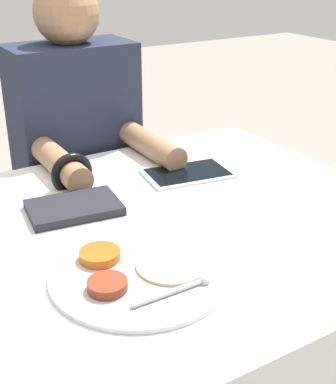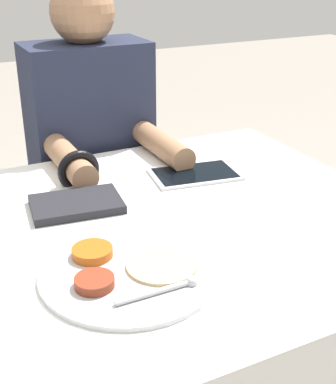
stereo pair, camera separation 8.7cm
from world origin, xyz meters
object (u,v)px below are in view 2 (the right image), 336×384
at_px(thali_tray, 127,271).
at_px(red_notebook, 76,205).
at_px(tablet_device, 195,174).
at_px(person_diner, 95,191).

relative_size(thali_tray, red_notebook, 1.51).
bearing_deg(tablet_device, person_diner, 111.41).
bearing_deg(person_diner, red_notebook, -113.09).
distance_m(thali_tray, red_notebook, 0.31).
distance_m(red_notebook, tablet_device, 0.34).
bearing_deg(tablet_device, thali_tray, -133.85).
height_order(red_notebook, tablet_device, red_notebook).
bearing_deg(thali_tray, tablet_device, 46.15).
height_order(tablet_device, person_diner, person_diner).
distance_m(red_notebook, person_diner, 0.51).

